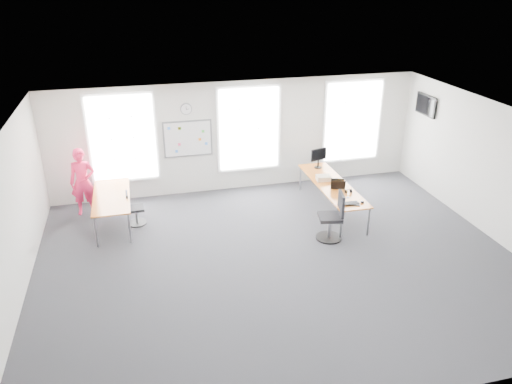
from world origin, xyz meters
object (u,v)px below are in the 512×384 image
object	(u,v)px
desk_right	(332,186)
person	(83,182)
desk_left	(112,198)
headphones	(348,191)
keyboard	(349,204)
chair_right	(333,219)
monitor	(319,156)
chair_left	(134,210)

from	to	relation	value
desk_right	person	bearing A→B (deg)	167.34
desk_right	person	distance (m)	6.16
desk_right	desk_left	bearing A→B (deg)	174.22
person	headphones	size ratio (longest dim) A/B	10.45
desk_right	keyboard	xyz separation A→B (m)	(-0.08, -1.18, 0.06)
chair_right	keyboard	world-z (taller)	chair_right
desk_left	person	bearing A→B (deg)	129.81
desk_right	monitor	size ratio (longest dim) A/B	5.42
desk_left	chair_left	xyz separation A→B (m)	(0.47, -0.08, -0.33)
desk_left	chair_left	distance (m)	0.59
headphones	monitor	size ratio (longest dim) A/B	0.30
desk_left	desk_right	bearing A→B (deg)	-5.78
person	chair_right	bearing A→B (deg)	-22.80
desk_left	person	world-z (taller)	person
chair_left	monitor	distance (m)	5.00
chair_right	headphones	bearing A→B (deg)	149.64
chair_right	keyboard	distance (m)	0.54
keyboard	chair_left	bearing A→B (deg)	179.48
chair_right	keyboard	bearing A→B (deg)	123.42
desk_right	chair_right	distance (m)	1.47
headphones	person	bearing A→B (deg)	172.75
desk_left	chair_left	size ratio (longest dim) A/B	2.50
desk_left	headphones	size ratio (longest dim) A/B	12.90
keyboard	headphones	distance (m)	0.64
desk_left	chair_left	bearing A→B (deg)	-9.62
chair_right	monitor	bearing A→B (deg)	178.72
person	monitor	size ratio (longest dim) A/B	3.09
chair_left	person	world-z (taller)	person
chair_left	headphones	bearing A→B (deg)	-104.11
chair_left	headphones	world-z (taller)	chair_left
desk_left	chair_right	size ratio (longest dim) A/B	1.87
chair_right	person	xyz separation A→B (m)	(-5.49, 2.71, 0.36)
desk_right	headphones	world-z (taller)	headphones
person	monitor	world-z (taller)	person
desk_left	keyboard	distance (m)	5.53
headphones	chair_right	bearing A→B (deg)	-121.80
chair_left	keyboard	size ratio (longest dim) A/B	1.72
desk_right	monitor	distance (m)	1.19
desk_left	keyboard	size ratio (longest dim) A/B	4.29
chair_right	monitor	xyz separation A→B (m)	(0.57, 2.49, 0.56)
chair_right	monitor	distance (m)	2.61
monitor	headphones	bearing A→B (deg)	-102.97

